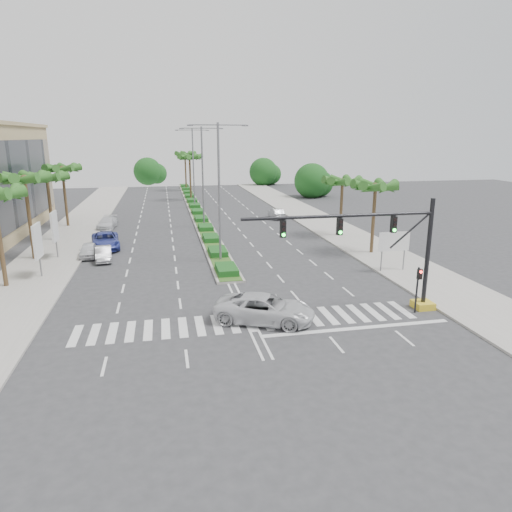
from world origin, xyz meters
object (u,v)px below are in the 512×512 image
(car_parked_a, at_px, (88,250))
(car_crossing, at_px, (265,309))
(car_parked_b, at_px, (103,254))
(car_right, at_px, (276,214))
(car_parked_d, at_px, (107,223))
(car_parked_c, at_px, (105,241))

(car_parked_a, relative_size, car_crossing, 0.63)
(car_parked_a, bearing_deg, car_parked_b, -48.01)
(car_parked_b, height_order, car_right, car_right)
(car_parked_b, bearing_deg, car_parked_d, 88.20)
(car_parked_b, distance_m, car_parked_d, 15.46)
(car_parked_d, bearing_deg, car_parked_b, -79.43)
(car_parked_b, relative_size, car_parked_d, 0.83)
(car_crossing, relative_size, car_right, 1.47)
(car_parked_b, bearing_deg, car_parked_a, 127.53)
(car_parked_c, distance_m, car_parked_d, 10.68)
(car_parked_a, distance_m, car_right, 27.61)
(car_parked_d, xyz_separation_m, car_crossing, (12.48, -32.04, 0.16))
(car_parked_b, distance_m, car_right, 27.42)
(car_parked_c, xyz_separation_m, car_right, (20.93, 13.35, -0.12))
(car_parked_b, bearing_deg, car_crossing, -62.65)
(car_parked_d, bearing_deg, car_parked_a, -85.10)
(car_parked_a, relative_size, car_parked_d, 0.81)
(car_parked_a, relative_size, car_right, 0.93)
(car_parked_d, bearing_deg, car_parked_c, -79.14)
(car_parked_a, xyz_separation_m, car_right, (22.09, 16.57, 0.03))
(car_parked_d, xyz_separation_m, car_right, (21.87, 2.71, -0.00))
(car_parked_d, distance_m, car_crossing, 34.38)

